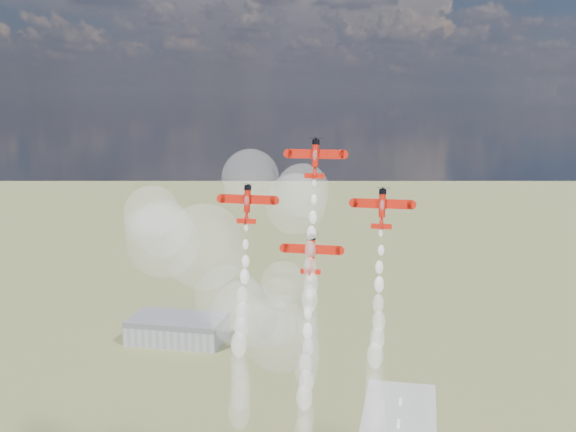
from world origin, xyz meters
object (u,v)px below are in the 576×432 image
at_px(plane_left, 247,203).
at_px(plane_right, 382,208).
at_px(plane_lead, 315,158).
at_px(plane_slot, 311,253).
at_px(hangar, 178,329).

relative_size(plane_left, plane_right, 1.00).
height_order(plane_lead, plane_slot, plane_lead).
bearing_deg(hangar, plane_right, -55.80).
bearing_deg(plane_lead, hangar, 120.79).
distance_m(plane_left, plane_slot, 19.35).
distance_m(plane_lead, plane_left, 19.35).
bearing_deg(plane_left, hangar, 116.38).
bearing_deg(plane_right, plane_lead, 171.56).
height_order(hangar, plane_lead, plane_lead).
relative_size(plane_lead, plane_slot, 1.00).
height_order(hangar, plane_slot, plane_slot).
distance_m(hangar, plane_lead, 226.67).
bearing_deg(plane_lead, plane_slot, -90.00).
xyz_separation_m(hangar, plane_lead, (101.43, -170.22, 110.08)).
distance_m(plane_lead, plane_slot, 22.19).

